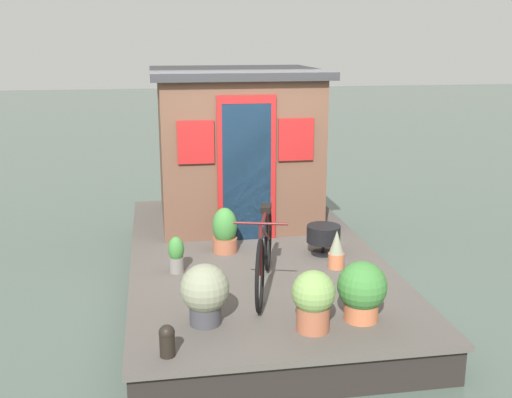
{
  "coord_description": "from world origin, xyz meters",
  "views": [
    {
      "loc": [
        -6.89,
        1.13,
        2.87
      ],
      "look_at": [
        -0.2,
        0.0,
        1.1
      ],
      "focal_mm": 43.74,
      "sensor_mm": 36.0,
      "label": 1
    }
  ],
  "objects_px": {
    "charcoal_grill": "(324,235)",
    "potted_plant_mint": "(176,254)",
    "potted_plant_lavender": "(336,250)",
    "mooring_bollard": "(167,340)",
    "bicycle": "(264,252)",
    "houseboat_cabin": "(236,145)",
    "potted_plant_sage": "(205,292)",
    "potted_plant_ivy": "(225,231)",
    "potted_plant_basil": "(362,290)",
    "potted_plant_geranium": "(313,299)"
  },
  "relations": [
    {
      "from": "charcoal_grill",
      "to": "potted_plant_mint",
      "type": "bearing_deg",
      "value": 99.96
    },
    {
      "from": "potted_plant_lavender",
      "to": "mooring_bollard",
      "type": "distance_m",
      "value": 2.53
    },
    {
      "from": "bicycle",
      "to": "potted_plant_mint",
      "type": "bearing_deg",
      "value": 55.35
    },
    {
      "from": "bicycle",
      "to": "charcoal_grill",
      "type": "bearing_deg",
      "value": -44.05
    },
    {
      "from": "houseboat_cabin",
      "to": "potted_plant_mint",
      "type": "relative_size",
      "value": 5.61
    },
    {
      "from": "charcoal_grill",
      "to": "potted_plant_sage",
      "type": "bearing_deg",
      "value": 136.51
    },
    {
      "from": "charcoal_grill",
      "to": "mooring_bollard",
      "type": "relative_size",
      "value": 1.47
    },
    {
      "from": "bicycle",
      "to": "potted_plant_ivy",
      "type": "bearing_deg",
      "value": 12.62
    },
    {
      "from": "bicycle",
      "to": "charcoal_grill",
      "type": "relative_size",
      "value": 4.35
    },
    {
      "from": "potted_plant_mint",
      "to": "mooring_bollard",
      "type": "relative_size",
      "value": 1.49
    },
    {
      "from": "potted_plant_mint",
      "to": "potted_plant_ivy",
      "type": "relative_size",
      "value": 0.75
    },
    {
      "from": "bicycle",
      "to": "potted_plant_lavender",
      "type": "xyz_separation_m",
      "value": [
        0.43,
        -0.88,
        -0.18
      ]
    },
    {
      "from": "potted_plant_basil",
      "to": "potted_plant_ivy",
      "type": "relative_size",
      "value": 1.02
    },
    {
      "from": "bicycle",
      "to": "mooring_bollard",
      "type": "distance_m",
      "value": 1.62
    },
    {
      "from": "potted_plant_basil",
      "to": "mooring_bollard",
      "type": "xyz_separation_m",
      "value": [
        -0.38,
        1.74,
        -0.14
      ]
    },
    {
      "from": "potted_plant_lavender",
      "to": "mooring_bollard",
      "type": "xyz_separation_m",
      "value": [
        -1.67,
        1.89,
        -0.06
      ]
    },
    {
      "from": "potted_plant_mint",
      "to": "mooring_bollard",
      "type": "xyz_separation_m",
      "value": [
        -1.84,
        0.15,
        -0.06
      ]
    },
    {
      "from": "potted_plant_lavender",
      "to": "houseboat_cabin",
      "type": "bearing_deg",
      "value": 20.77
    },
    {
      "from": "potted_plant_basil",
      "to": "potted_plant_mint",
      "type": "distance_m",
      "value": 2.15
    },
    {
      "from": "potted_plant_basil",
      "to": "houseboat_cabin",
      "type": "bearing_deg",
      "value": 10.86
    },
    {
      "from": "bicycle",
      "to": "potted_plant_basil",
      "type": "distance_m",
      "value": 1.13
    },
    {
      "from": "potted_plant_basil",
      "to": "potted_plant_mint",
      "type": "xyz_separation_m",
      "value": [
        1.46,
        1.58,
        -0.09
      ]
    },
    {
      "from": "potted_plant_ivy",
      "to": "potted_plant_lavender",
      "type": "bearing_deg",
      "value": -122.84
    },
    {
      "from": "potted_plant_basil",
      "to": "potted_plant_sage",
      "type": "height_order",
      "value": "potted_plant_sage"
    },
    {
      "from": "mooring_bollard",
      "to": "potted_plant_ivy",
      "type": "bearing_deg",
      "value": -17.25
    },
    {
      "from": "potted_plant_mint",
      "to": "potted_plant_sage",
      "type": "relative_size",
      "value": 0.72
    },
    {
      "from": "potted_plant_sage",
      "to": "potted_plant_lavender",
      "type": "bearing_deg",
      "value": -53.47
    },
    {
      "from": "houseboat_cabin",
      "to": "potted_plant_geranium",
      "type": "relative_size",
      "value": 4.14
    },
    {
      "from": "houseboat_cabin",
      "to": "bicycle",
      "type": "relative_size",
      "value": 1.31
    },
    {
      "from": "potted_plant_geranium",
      "to": "charcoal_grill",
      "type": "relative_size",
      "value": 1.37
    },
    {
      "from": "houseboat_cabin",
      "to": "potted_plant_geranium",
      "type": "xyz_separation_m",
      "value": [
        -3.57,
        -0.18,
        -0.75
      ]
    },
    {
      "from": "potted_plant_mint",
      "to": "potted_plant_ivy",
      "type": "distance_m",
      "value": 0.83
    },
    {
      "from": "houseboat_cabin",
      "to": "bicycle",
      "type": "xyz_separation_m",
      "value": [
        -2.58,
        0.07,
        -0.65
      ]
    },
    {
      "from": "potted_plant_basil",
      "to": "potted_plant_mint",
      "type": "relative_size",
      "value": 1.37
    },
    {
      "from": "houseboat_cabin",
      "to": "charcoal_grill",
      "type": "distance_m",
      "value": 2.03
    },
    {
      "from": "potted_plant_sage",
      "to": "potted_plant_ivy",
      "type": "distance_m",
      "value": 1.92
    },
    {
      "from": "houseboat_cabin",
      "to": "potted_plant_ivy",
      "type": "distance_m",
      "value": 1.65
    },
    {
      "from": "mooring_bollard",
      "to": "charcoal_grill",
      "type": "bearing_deg",
      "value": -41.24
    },
    {
      "from": "charcoal_grill",
      "to": "potted_plant_lavender",
      "type": "bearing_deg",
      "value": -177.86
    },
    {
      "from": "potted_plant_sage",
      "to": "potted_plant_ivy",
      "type": "relative_size",
      "value": 1.03
    },
    {
      "from": "potted_plant_basil",
      "to": "charcoal_grill",
      "type": "relative_size",
      "value": 1.38
    },
    {
      "from": "potted_plant_lavender",
      "to": "potted_plant_ivy",
      "type": "xyz_separation_m",
      "value": [
        0.74,
        1.14,
        0.05
      ]
    },
    {
      "from": "bicycle",
      "to": "charcoal_grill",
      "type": "distance_m",
      "value": 1.25
    },
    {
      "from": "potted_plant_basil",
      "to": "charcoal_grill",
      "type": "distance_m",
      "value": 1.76
    },
    {
      "from": "houseboat_cabin",
      "to": "charcoal_grill",
      "type": "height_order",
      "value": "houseboat_cabin"
    },
    {
      "from": "houseboat_cabin",
      "to": "potted_plant_sage",
      "type": "distance_m",
      "value": 3.45
    },
    {
      "from": "potted_plant_mint",
      "to": "potted_plant_basil",
      "type": "bearing_deg",
      "value": -132.61
    },
    {
      "from": "potted_plant_basil",
      "to": "potted_plant_geranium",
      "type": "bearing_deg",
      "value": 104.92
    },
    {
      "from": "potted_plant_mint",
      "to": "mooring_bollard",
      "type": "height_order",
      "value": "potted_plant_mint"
    },
    {
      "from": "potted_plant_mint",
      "to": "bicycle",
      "type": "bearing_deg",
      "value": -124.65
    }
  ]
}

